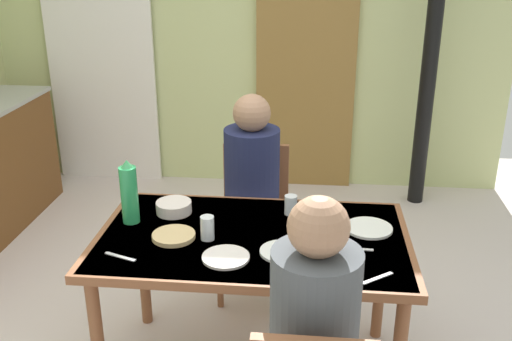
# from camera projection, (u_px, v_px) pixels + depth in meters

# --- Properties ---
(wall_back) EXTENTS (4.35, 0.10, 2.89)m
(wall_back) POSITION_uv_depth(u_px,v_px,m) (239.00, 10.00, 4.63)
(wall_back) COLOR #C2CC88
(wall_back) RESTS_ON ground_plane
(door_wooden) EXTENTS (0.80, 0.05, 2.00)m
(door_wooden) POSITION_uv_depth(u_px,v_px,m) (306.00, 69.00, 4.67)
(door_wooden) COLOR olive
(door_wooden) RESTS_ON ground_plane
(stove_pipe_column) EXTENTS (0.12, 0.12, 2.89)m
(stove_pipe_column) POSITION_uv_depth(u_px,v_px,m) (435.00, 17.00, 4.17)
(stove_pipe_column) COLOR black
(stove_pipe_column) RESTS_ON ground_plane
(curtain_panel) EXTENTS (0.90, 0.03, 2.43)m
(curtain_panel) POSITION_uv_depth(u_px,v_px,m) (99.00, 39.00, 4.73)
(curtain_panel) COLOR white
(curtain_panel) RESTS_ON ground_plane
(dining_table) EXTENTS (1.38, 0.82, 0.74)m
(dining_table) POSITION_uv_depth(u_px,v_px,m) (253.00, 251.00, 2.58)
(dining_table) COLOR brown
(dining_table) RESTS_ON ground_plane
(chair_far_diner) EXTENTS (0.40, 0.40, 0.87)m
(chair_far_diner) POSITION_uv_depth(u_px,v_px,m) (254.00, 211.00, 3.35)
(chair_far_diner) COLOR brown
(chair_far_diner) RESTS_ON ground_plane
(person_near_diner) EXTENTS (0.30, 0.37, 0.77)m
(person_near_diner) POSITION_uv_depth(u_px,v_px,m) (315.00, 315.00, 1.94)
(person_near_diner) COLOR #495457
(person_near_diner) RESTS_ON ground_plane
(person_far_diner) EXTENTS (0.30, 0.37, 0.77)m
(person_far_diner) POSITION_uv_depth(u_px,v_px,m) (252.00, 174.00, 3.12)
(person_far_diner) COLOR #22204D
(person_far_diner) RESTS_ON ground_plane
(water_bottle_green_near) EXTENTS (0.08, 0.08, 0.30)m
(water_bottle_green_near) POSITION_uv_depth(u_px,v_px,m) (129.00, 193.00, 2.63)
(water_bottle_green_near) COLOR #2B9D57
(water_bottle_green_near) RESTS_ON dining_table
(serving_bowl_center) EXTENTS (0.17, 0.17, 0.05)m
(serving_bowl_center) POSITION_uv_depth(u_px,v_px,m) (174.00, 207.00, 2.76)
(serving_bowl_center) COLOR silver
(serving_bowl_center) RESTS_ON dining_table
(dinner_plate_near_left) EXTENTS (0.20, 0.20, 0.01)m
(dinner_plate_near_left) POSITION_uv_depth(u_px,v_px,m) (226.00, 257.00, 2.37)
(dinner_plate_near_left) COLOR white
(dinner_plate_near_left) RESTS_ON dining_table
(dinner_plate_near_right) EXTENTS (0.19, 0.19, 0.01)m
(dinner_plate_near_right) POSITION_uv_depth(u_px,v_px,m) (283.00, 252.00, 2.41)
(dinner_plate_near_right) COLOR white
(dinner_plate_near_right) RESTS_ON dining_table
(dinner_plate_far_center) EXTENTS (0.21, 0.21, 0.01)m
(dinner_plate_far_center) POSITION_uv_depth(u_px,v_px,m) (369.00, 228.00, 2.61)
(dinner_plate_far_center) COLOR white
(dinner_plate_far_center) RESTS_ON dining_table
(drinking_glass_by_near_diner) EXTENTS (0.06, 0.06, 0.09)m
(drinking_glass_by_near_diner) POSITION_uv_depth(u_px,v_px,m) (291.00, 205.00, 2.74)
(drinking_glass_by_near_diner) COLOR silver
(drinking_glass_by_near_diner) RESTS_ON dining_table
(drinking_glass_by_far_diner) EXTENTS (0.06, 0.06, 0.11)m
(drinking_glass_by_far_diner) POSITION_uv_depth(u_px,v_px,m) (207.00, 228.00, 2.51)
(drinking_glass_by_far_diner) COLOR silver
(drinking_glass_by_far_diner) RESTS_ON dining_table
(bread_plate_sliced) EXTENTS (0.19, 0.19, 0.02)m
(bread_plate_sliced) POSITION_uv_depth(u_px,v_px,m) (174.00, 236.00, 2.53)
(bread_plate_sliced) COLOR #DBB77A
(bread_plate_sliced) RESTS_ON dining_table
(cutlery_knife_near) EXTENTS (0.13, 0.10, 0.00)m
(cutlery_knife_near) POSITION_uv_depth(u_px,v_px,m) (377.00, 278.00, 2.23)
(cutlery_knife_near) COLOR silver
(cutlery_knife_near) RESTS_ON dining_table
(cutlery_fork_near) EXTENTS (0.15, 0.02, 0.00)m
(cutlery_fork_near) POSITION_uv_depth(u_px,v_px,m) (355.00, 249.00, 2.44)
(cutlery_fork_near) COLOR silver
(cutlery_fork_near) RESTS_ON dining_table
(cutlery_knife_far) EXTENTS (0.15, 0.07, 0.00)m
(cutlery_knife_far) POSITION_uv_depth(u_px,v_px,m) (120.00, 257.00, 2.38)
(cutlery_knife_far) COLOR silver
(cutlery_knife_far) RESTS_ON dining_table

